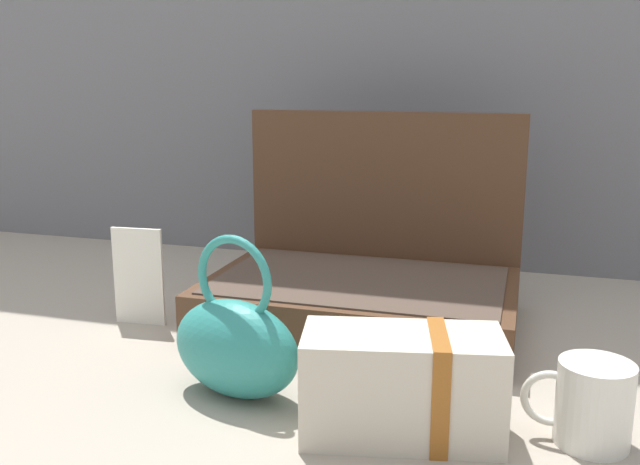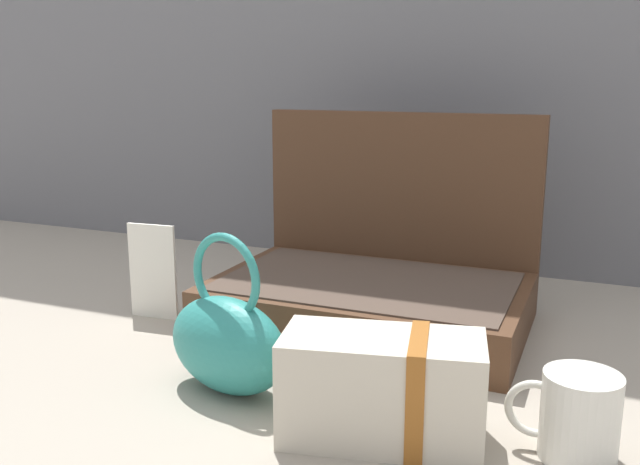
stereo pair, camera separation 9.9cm
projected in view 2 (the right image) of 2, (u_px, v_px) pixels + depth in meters
name	position (u px, v px, depth m)	size (l,w,h in m)	color
ground_plane	(310.00, 350.00, 1.06)	(6.00, 6.00, 0.00)	#9E9384
open_suitcase	(376.00, 280.00, 1.18)	(0.50, 0.35, 0.35)	#4C301E
teal_pouch_handbag	(228.00, 341.00, 0.91)	(0.20, 0.14, 0.22)	teal
cream_toiletry_bag	(385.00, 388.00, 0.79)	(0.25, 0.15, 0.13)	beige
coffee_mug	(577.00, 416.00, 0.76)	(0.12, 0.08, 0.10)	silver
info_card_left	(153.00, 271.00, 1.19)	(0.09, 0.01, 0.17)	white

